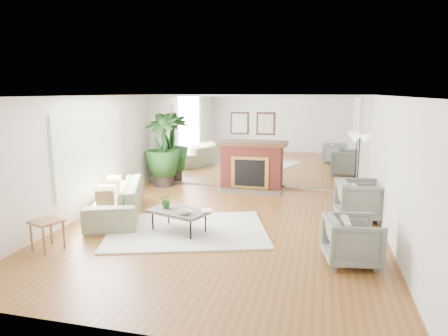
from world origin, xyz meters
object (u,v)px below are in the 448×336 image
(armchair_back, at_px, (360,200))
(floor_lamp, at_px, (360,144))
(armchair_front, at_px, (352,241))
(fireplace, at_px, (251,165))
(potted_ficus, at_px, (162,147))
(coffee_table, at_px, (179,212))
(side_table, at_px, (47,225))
(sofa, at_px, (116,199))

(armchair_back, height_order, floor_lamp, floor_lamp)
(armchair_front, bearing_deg, fireplace, 18.72)
(armchair_front, height_order, potted_ficus, potted_ficus)
(coffee_table, bearing_deg, fireplace, 78.87)
(fireplace, xyz_separation_m, coffee_table, (-0.72, -3.65, -0.27))
(armchair_front, bearing_deg, coffee_table, 68.12)
(armchair_back, relative_size, floor_lamp, 0.58)
(coffee_table, height_order, side_table, side_table)
(fireplace, height_order, potted_ficus, fireplace)
(coffee_table, xyz_separation_m, armchair_front, (3.02, -0.67, -0.03))
(potted_ficus, bearing_deg, side_table, -91.07)
(coffee_table, relative_size, potted_ficus, 0.61)
(fireplace, xyz_separation_m, side_table, (-2.54, -4.94, -0.23))
(floor_lamp, bearing_deg, side_table, -137.74)
(fireplace, relative_size, armchair_back, 2.29)
(coffee_table, distance_m, potted_ficus, 3.96)
(fireplace, xyz_separation_m, sofa, (-2.35, -2.99, -0.30))
(side_table, bearing_deg, fireplace, 62.80)
(armchair_front, height_order, side_table, armchair_front)
(coffee_table, relative_size, sofa, 0.50)
(armchair_front, height_order, floor_lamp, floor_lamp)
(sofa, bearing_deg, fireplace, 120.36)
(armchair_front, xyz_separation_m, floor_lamp, (0.39, 4.14, 0.96))
(sofa, xyz_separation_m, floor_lamp, (5.05, 2.81, 0.97))
(armchair_back, relative_size, armchair_front, 1.12)
(fireplace, relative_size, sofa, 0.84)
(sofa, relative_size, armchair_front, 3.04)
(coffee_table, height_order, floor_lamp, floor_lamp)
(fireplace, relative_size, potted_ficus, 1.02)
(floor_lamp, bearing_deg, potted_ficus, 179.75)
(fireplace, xyz_separation_m, armchair_back, (2.60, -2.04, -0.25))
(sofa, bearing_deg, coffee_table, 46.52)
(sofa, xyz_separation_m, armchair_front, (4.66, -1.33, 0.01))
(fireplace, bearing_deg, sofa, -128.15)
(armchair_front, bearing_deg, side_table, 87.94)
(fireplace, bearing_deg, potted_ficus, -176.29)
(armchair_back, bearing_deg, sofa, 92.93)
(armchair_back, distance_m, side_table, 5.90)
(side_table, distance_m, floor_lamp, 7.14)
(fireplace, height_order, armchair_front, fireplace)
(sofa, height_order, floor_lamp, floor_lamp)
(armchair_front, xyz_separation_m, side_table, (-4.85, -0.62, 0.06))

